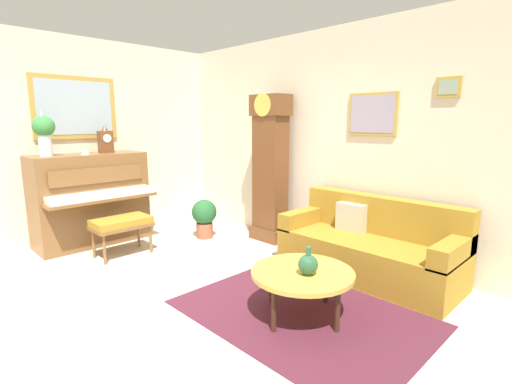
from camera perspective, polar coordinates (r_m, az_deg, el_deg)
The scene contains 14 objects.
ground_plane at distance 3.84m, azimuth -13.41°, elevation -16.32°, with size 6.40×6.00×0.10m, color beige.
wall_left at distance 5.83m, azimuth -27.50°, elevation 6.89°, with size 0.13×4.90×2.80m.
wall_back at distance 5.08m, azimuth 9.83°, elevation 7.46°, with size 5.30×0.13×2.80m.
area_rug at distance 3.53m, azimuth 6.89°, elevation -17.64°, with size 2.10×1.50×0.01m, color #4C1E2D.
piano at distance 5.65m, azimuth -23.55°, elevation -0.93°, with size 0.87×1.44×1.24m.
piano_bench at distance 5.03m, azimuth -19.58°, elevation -4.55°, with size 0.42×0.70×0.48m.
grandfather_clock at distance 5.28m, azimuth 2.14°, elevation 2.94°, with size 0.52×0.34×2.03m.
couch at distance 4.37m, azimuth 16.71°, elevation -7.93°, with size 1.90×0.80×0.84m.
coffee_table at distance 3.33m, azimuth 7.01°, elevation -12.15°, with size 0.88×0.88×0.41m.
mantel_clock at distance 5.65m, azimuth -21.71°, elevation 7.24°, with size 0.13×0.18×0.38m.
flower_vase at distance 5.39m, azimuth -29.29°, elevation 8.04°, with size 0.26×0.26×0.58m.
teacup at distance 5.47m, azimuth -24.31°, elevation 5.41°, with size 0.12×0.12×0.06m.
green_jug at distance 3.22m, azimuth 7.84°, elevation -10.74°, with size 0.17×0.17×0.24m.
potted_plant at distance 5.53m, azimuth -7.79°, elevation -3.58°, with size 0.36×0.36×0.56m.
Camera 1 is at (2.97, -1.72, 1.67)m, focal length 26.58 mm.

